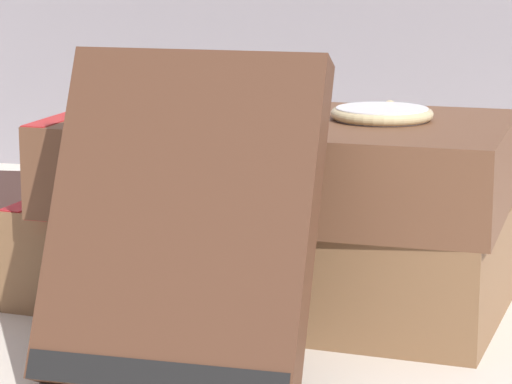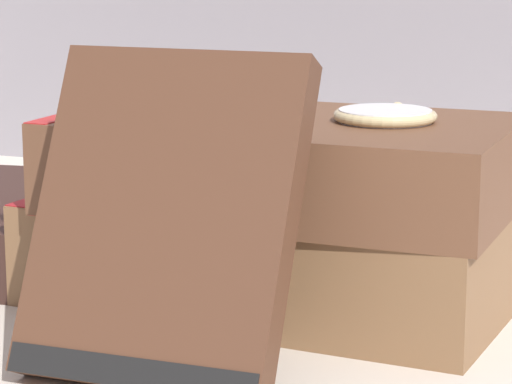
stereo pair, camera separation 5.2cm
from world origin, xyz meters
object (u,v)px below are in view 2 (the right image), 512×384
at_px(book_flat_top, 275,162).
at_px(reading_glasses, 261,235).
at_px(pocket_watch, 385,116).
at_px(book_flat_bottom, 264,250).
at_px(book_leaning_front, 163,230).

relative_size(book_flat_top, reading_glasses, 2.02).
bearing_deg(pocket_watch, book_flat_top, -173.64).
bearing_deg(pocket_watch, book_flat_bottom, 178.52).
distance_m(book_flat_bottom, pocket_watch, 0.09).
relative_size(book_leaning_front, reading_glasses, 1.23).
bearing_deg(book_flat_top, pocket_watch, 8.17).
xyz_separation_m(book_leaning_front, pocket_watch, (0.06, 0.12, 0.03)).
bearing_deg(reading_glasses, book_flat_bottom, -62.27).
relative_size(pocket_watch, reading_glasses, 0.48).
height_order(book_flat_bottom, book_flat_top, book_flat_top).
xyz_separation_m(book_flat_bottom, book_flat_top, (0.01, -0.01, 0.05)).
bearing_deg(book_leaning_front, pocket_watch, 61.18).
xyz_separation_m(book_flat_bottom, reading_glasses, (-0.05, 0.12, -0.02)).
distance_m(book_leaning_front, reading_glasses, 0.25).
distance_m(book_flat_bottom, reading_glasses, 0.13).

